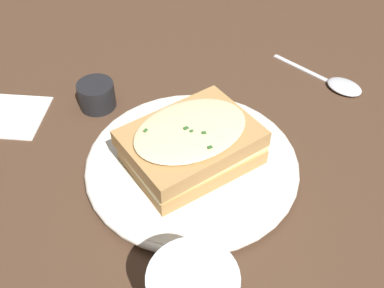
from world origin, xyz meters
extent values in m
plane|color=#473021|center=(0.00, 0.00, 0.00)|extent=(2.40, 2.40, 0.00)
cylinder|color=silver|center=(0.03, -0.03, 0.01)|extent=(0.25, 0.25, 0.02)
torus|color=silver|center=(0.03, -0.03, 0.01)|extent=(0.27, 0.27, 0.01)
cube|color=#B2844C|center=(0.03, -0.03, 0.03)|extent=(0.19, 0.18, 0.02)
cube|color=#EFDB93|center=(0.03, -0.03, 0.05)|extent=(0.19, 0.18, 0.01)
cube|color=#B2844C|center=(0.03, -0.04, 0.06)|extent=(0.19, 0.18, 0.02)
ellipsoid|color=beige|center=(0.03, -0.04, 0.08)|extent=(0.17, 0.16, 0.01)
cube|color=#2D6028|center=(-0.02, -0.04, 0.08)|extent=(0.01, 0.01, 0.00)
cube|color=#2D6028|center=(0.02, -0.04, 0.08)|extent=(0.01, 0.01, 0.00)
cube|color=#2D6028|center=(0.03, -0.04, 0.08)|extent=(0.01, 0.00, 0.00)
cube|color=#2D6028|center=(0.04, -0.05, 0.08)|extent=(0.01, 0.00, 0.00)
cube|color=#2D6028|center=(0.05, -0.07, 0.08)|extent=(0.01, 0.01, 0.00)
cube|color=silver|center=(0.20, 0.20, 0.00)|extent=(0.08, 0.08, 0.00)
ellipsoid|color=silver|center=(0.26, 0.14, 0.01)|extent=(0.07, 0.07, 0.01)
cube|color=white|center=(-0.25, 0.07, 0.00)|extent=(0.12, 0.10, 0.00)
cylinder|color=black|center=(-0.11, 0.10, 0.02)|extent=(0.05, 0.05, 0.04)
camera|label=1|loc=(0.04, -0.42, 0.43)|focal=42.00mm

